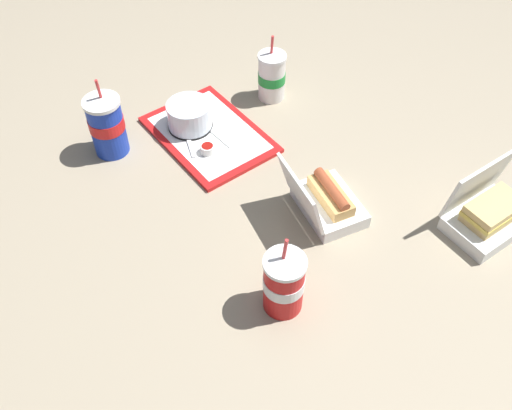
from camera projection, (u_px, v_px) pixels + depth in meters
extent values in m
plane|color=gray|center=(274.00, 212.00, 1.46)|extent=(3.20, 3.20, 0.00)
cube|color=red|center=(209.00, 135.00, 1.65)|extent=(0.42, 0.34, 0.01)
cube|color=white|center=(209.00, 133.00, 1.65)|extent=(0.37, 0.29, 0.00)
cylinder|color=black|center=(191.00, 125.00, 1.66)|extent=(0.13, 0.13, 0.01)
cylinder|color=#BC7084|center=(190.00, 118.00, 1.64)|extent=(0.10, 0.10, 0.05)
cylinder|color=silver|center=(189.00, 115.00, 1.63)|extent=(0.13, 0.13, 0.07)
cylinder|color=white|center=(208.00, 149.00, 1.58)|extent=(0.04, 0.04, 0.02)
cylinder|color=#9E140F|center=(207.00, 146.00, 1.58)|extent=(0.03, 0.03, 0.01)
cube|color=white|center=(232.00, 131.00, 1.65)|extent=(0.12, 0.12, 0.00)
cube|color=white|center=(190.00, 144.00, 1.61)|extent=(0.10, 0.07, 0.00)
cube|color=white|center=(329.00, 205.00, 1.45)|extent=(0.22, 0.20, 0.04)
cube|color=white|center=(301.00, 194.00, 1.37)|extent=(0.18, 0.12, 0.13)
cube|color=tan|center=(331.00, 196.00, 1.42)|extent=(0.15, 0.12, 0.03)
cylinder|color=#9E4728|center=(332.00, 189.00, 1.41)|extent=(0.14, 0.09, 0.03)
cylinder|color=yellow|center=(332.00, 187.00, 1.40)|extent=(0.11, 0.06, 0.01)
cube|color=white|center=(487.00, 223.00, 1.41)|extent=(0.19, 0.23, 0.04)
cube|color=white|center=(478.00, 183.00, 1.38)|extent=(0.08, 0.20, 0.14)
cube|color=#DBB770|center=(491.00, 215.00, 1.39)|extent=(0.12, 0.16, 0.02)
cube|color=#E5C651|center=(493.00, 211.00, 1.38)|extent=(0.12, 0.16, 0.01)
cube|color=#DBB770|center=(495.00, 206.00, 1.37)|extent=(0.12, 0.16, 0.02)
cylinder|color=white|center=(272.00, 78.00, 1.73)|extent=(0.08, 0.08, 0.14)
cylinder|color=#198C33|center=(272.00, 77.00, 1.72)|extent=(0.08, 0.08, 0.03)
cylinder|color=white|center=(272.00, 57.00, 1.67)|extent=(0.09, 0.09, 0.01)
cylinder|color=red|center=(272.00, 45.00, 1.65)|extent=(0.01, 0.01, 0.06)
cylinder|color=#1938B7|center=(107.00, 128.00, 1.56)|extent=(0.09, 0.09, 0.17)
cylinder|color=red|center=(106.00, 123.00, 1.54)|extent=(0.10, 0.10, 0.04)
cylinder|color=white|center=(101.00, 102.00, 1.49)|extent=(0.10, 0.10, 0.01)
cylinder|color=red|center=(98.00, 89.00, 1.47)|extent=(0.01, 0.01, 0.06)
cylinder|color=red|center=(284.00, 285.00, 1.23)|extent=(0.09, 0.09, 0.15)
cylinder|color=white|center=(284.00, 282.00, 1.22)|extent=(0.09, 0.09, 0.03)
cylinder|color=white|center=(285.00, 263.00, 1.17)|extent=(0.09, 0.09, 0.01)
cylinder|color=red|center=(285.00, 249.00, 1.15)|extent=(0.01, 0.01, 0.06)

